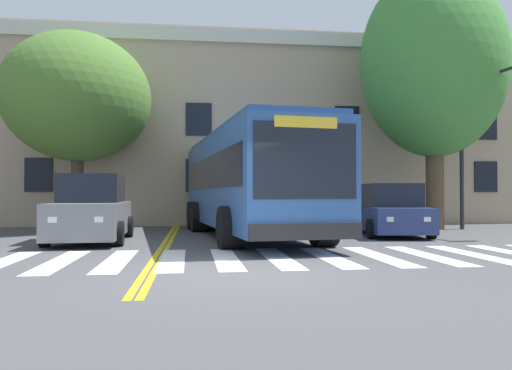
{
  "coord_description": "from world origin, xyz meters",
  "views": [
    {
      "loc": [
        -0.8,
        -8.49,
        1.37
      ],
      "look_at": [
        0.99,
        6.34,
        1.63
      ],
      "focal_mm": 35.0,
      "sensor_mm": 36.0,
      "label": 1
    }
  ],
  "objects_px": {
    "car_navy_far_lane": "(390,211)",
    "street_tree_curbside_small": "(78,98)",
    "city_bus": "(248,181)",
    "street_tree_curbside_large": "(434,64)",
    "car_grey_near_lane": "(92,211)",
    "traffic_light_near_corner": "(493,116)"
  },
  "relations": [
    {
      "from": "car_navy_far_lane",
      "to": "street_tree_curbside_small",
      "type": "xyz_separation_m",
      "value": [
        -10.81,
        3.65,
        4.2
      ]
    },
    {
      "from": "city_bus",
      "to": "street_tree_curbside_large",
      "type": "xyz_separation_m",
      "value": [
        7.52,
        2.42,
        4.63
      ]
    },
    {
      "from": "car_grey_near_lane",
      "to": "traffic_light_near_corner",
      "type": "relative_size",
      "value": 0.77
    },
    {
      "from": "city_bus",
      "to": "car_grey_near_lane",
      "type": "relative_size",
      "value": 2.43
    },
    {
      "from": "car_navy_far_lane",
      "to": "traffic_light_near_corner",
      "type": "xyz_separation_m",
      "value": [
        4.0,
        0.54,
        3.31
      ]
    },
    {
      "from": "car_grey_near_lane",
      "to": "street_tree_curbside_small",
      "type": "bearing_deg",
      "value": 107.57
    },
    {
      "from": "traffic_light_near_corner",
      "to": "city_bus",
      "type": "bearing_deg",
      "value": -176.84
    },
    {
      "from": "traffic_light_near_corner",
      "to": "car_navy_far_lane",
      "type": "bearing_deg",
      "value": -172.36
    },
    {
      "from": "traffic_light_near_corner",
      "to": "street_tree_curbside_small",
      "type": "xyz_separation_m",
      "value": [
        -14.82,
        3.11,
        0.89
      ]
    },
    {
      "from": "street_tree_curbside_large",
      "to": "car_navy_far_lane",
      "type": "bearing_deg",
      "value": -138.65
    },
    {
      "from": "street_tree_curbside_small",
      "to": "traffic_light_near_corner",
      "type": "bearing_deg",
      "value": -11.86
    },
    {
      "from": "city_bus",
      "to": "street_tree_curbside_small",
      "type": "height_order",
      "value": "street_tree_curbside_small"
    },
    {
      "from": "city_bus",
      "to": "traffic_light_near_corner",
      "type": "bearing_deg",
      "value": 3.16
    },
    {
      "from": "street_tree_curbside_large",
      "to": "street_tree_curbside_small",
      "type": "height_order",
      "value": "street_tree_curbside_large"
    },
    {
      "from": "city_bus",
      "to": "car_navy_far_lane",
      "type": "height_order",
      "value": "city_bus"
    },
    {
      "from": "car_grey_near_lane",
      "to": "car_navy_far_lane",
      "type": "xyz_separation_m",
      "value": [
        9.32,
        1.05,
        -0.08
      ]
    },
    {
      "from": "car_grey_near_lane",
      "to": "street_tree_curbside_large",
      "type": "distance_m",
      "value": 13.79
    },
    {
      "from": "car_navy_far_lane",
      "to": "traffic_light_near_corner",
      "type": "bearing_deg",
      "value": 7.64
    },
    {
      "from": "traffic_light_near_corner",
      "to": "street_tree_curbside_small",
      "type": "relative_size",
      "value": 0.81
    },
    {
      "from": "city_bus",
      "to": "car_grey_near_lane",
      "type": "bearing_deg",
      "value": -166.5
    },
    {
      "from": "city_bus",
      "to": "street_tree_curbside_small",
      "type": "bearing_deg",
      "value": 149.48
    },
    {
      "from": "traffic_light_near_corner",
      "to": "street_tree_curbside_large",
      "type": "xyz_separation_m",
      "value": [
        -1.2,
        1.93,
        2.31
      ]
    }
  ]
}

